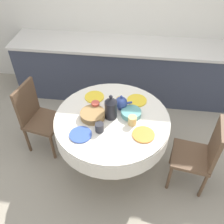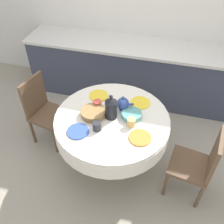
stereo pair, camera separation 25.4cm
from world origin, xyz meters
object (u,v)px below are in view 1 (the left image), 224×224
Objects in this scene: chair_right at (37,115)px; teapot at (121,103)px; chair_left at (201,153)px; coffee_carafe at (111,108)px.

chair_right is 4.89× the size of teapot.
teapot reaches higher than chair_left.
chair_left is at bearing -19.87° from teapot.
coffee_carafe reaches higher than chair_left.
chair_right is 1.07m from teapot.
teapot is at bearing 79.40° from chair_left.
chair_left is at bearing 91.30° from chair_right.
chair_left is 1.04m from coffee_carafe.
chair_right is (-1.87, 0.35, 0.00)m from chair_left.
coffee_carafe is 0.18m from teapot.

